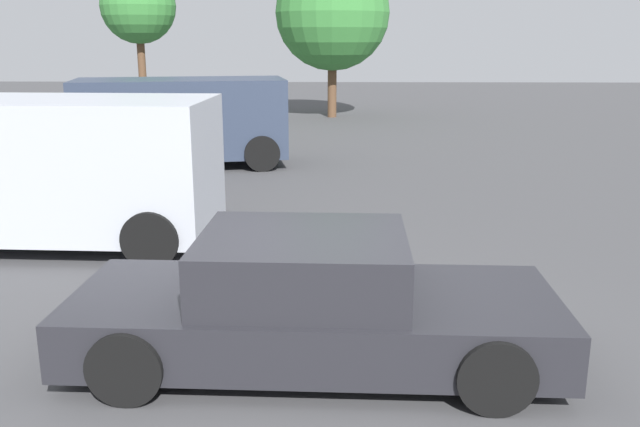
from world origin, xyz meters
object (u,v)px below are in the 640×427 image
dog (368,245)px  suv_dark (182,119)px  sedan_foreground (311,304)px  pedestrian (137,138)px  van_white (24,166)px

dog → suv_dark: suv_dark is taller
sedan_foreground → pedestrian: 8.28m
van_white → pedestrian: 3.80m
sedan_foreground → dog: size_ratio=6.87×
dog → van_white: 5.02m
suv_dark → pedestrian: suv_dark is taller
suv_dark → pedestrian: size_ratio=2.99×
sedan_foreground → van_white: van_white is taller
van_white → suv_dark: van_white is taller
dog → pedestrian: pedestrian is taller
van_white → dog: bearing=173.1°
sedan_foreground → van_white: (-4.23, 3.63, 0.58)m
sedan_foreground → pedestrian: size_ratio=2.65×
sedan_foreground → pedestrian: bearing=118.0°
dog → van_white: size_ratio=0.12×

